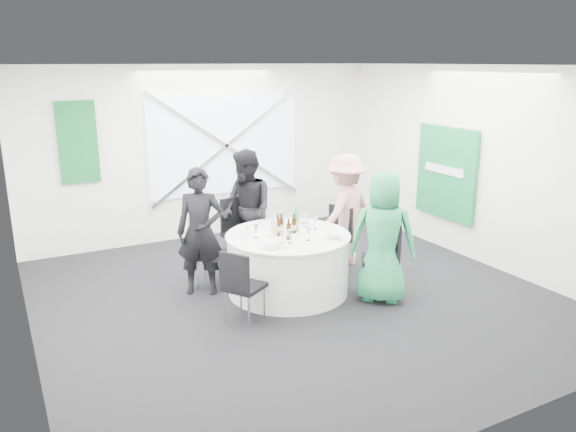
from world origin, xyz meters
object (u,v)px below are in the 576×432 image
person_man_back_left (200,232)px  clear_water_bottle (274,228)px  green_water_bottle (296,223)px  banquet_table (288,263)px  person_woman_green (383,237)px  chair_back_right (336,234)px  chair_back (239,227)px  person_woman_pink (345,211)px  chair_back_left (207,248)px  chair_front_right (387,253)px  person_man_back (247,210)px  chair_front_left (240,282)px

person_man_back_left → clear_water_bottle: (0.77, -0.49, 0.07)m
green_water_bottle → banquet_table: bearing=-152.6°
clear_water_bottle → person_woman_green: bearing=-35.4°
chair_back_right → person_woman_green: size_ratio=0.56×
chair_back_right → person_man_back_left: bearing=-115.2°
banquet_table → chair_back: (-0.18, 1.13, 0.21)m
person_woman_pink → chair_back_left: bearing=-26.0°
green_water_bottle → person_woman_pink: bearing=20.4°
chair_front_right → person_man_back: 2.08m
chair_back → green_water_bottle: bearing=-80.9°
chair_back → person_woman_pink: person_woman_pink is taller
chair_back_right → chair_front_left: chair_back_right is taller
banquet_table → person_woman_green: person_woman_green is taller
person_man_back → person_woman_pink: (1.25, -0.58, -0.03)m
chair_front_right → person_woman_green: person_woman_green is taller
chair_back_right → green_water_bottle: (-0.79, -0.29, 0.35)m
person_man_back → chair_back_right: bearing=52.4°
chair_back_left → chair_front_left: (-0.05, -1.18, -0.04)m
person_man_back_left → person_man_back: bearing=58.9°
chair_back → clear_water_bottle: bearing=-99.6°
chair_back_right → banquet_table: bearing=-90.0°
person_man_back_left → green_water_bottle: 1.21m
person_man_back_left → clear_water_bottle: 0.92m
banquet_table → chair_back_right: (0.95, 0.37, 0.15)m
person_man_back_left → person_woman_green: 2.24m
clear_water_bottle → chair_back_right: bearing=17.9°
banquet_table → chair_back: bearing=99.2°
chair_back → clear_water_bottle: 1.16m
chair_back_left → chair_front_left: bearing=-146.7°
chair_back → chair_front_left: bearing=-122.0°
chair_front_right → banquet_table: bearing=-90.0°
person_man_back → person_woman_green: person_man_back is taller
chair_front_left → person_woman_pink: size_ratio=0.53×
chair_back → chair_back_right: 1.37m
chair_back_left → chair_front_left: size_ratio=1.07×
person_woman_pink → green_water_bottle: 1.05m
chair_back → person_woman_green: 2.19m
chair_front_right → person_woman_pink: (0.13, 1.15, 0.24)m
person_man_back → green_water_bottle: size_ratio=5.84×
banquet_table → green_water_bottle: green_water_bottle is taller
chair_front_left → banquet_table: bearing=-90.0°
person_man_back_left → chair_front_right: bearing=-3.9°
person_woman_pink → person_woman_green: 1.24m
chair_front_left → person_man_back: 1.83m
chair_front_left → green_water_bottle: size_ratio=3.00×
chair_back → person_man_back: 0.29m
person_woman_pink → clear_water_bottle: person_woman_pink is taller
banquet_table → chair_back: size_ratio=1.57×
person_woman_green → green_water_bottle: (-0.72, 0.85, 0.07)m
chair_back_left → chair_front_left: 1.18m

